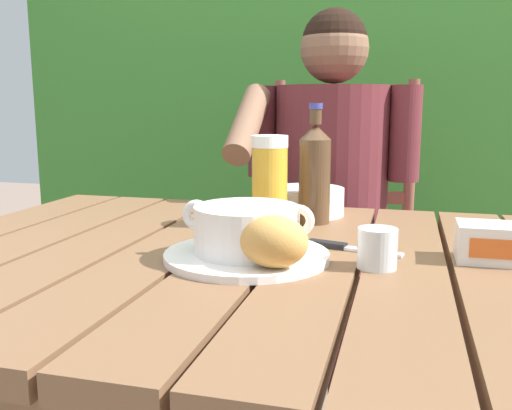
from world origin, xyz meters
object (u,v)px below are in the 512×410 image
(serving_plate, at_px, (247,256))
(soup_bowl, at_px, (247,228))
(butter_tub, at_px, (492,243))
(chair_near_diner, at_px, (336,252))
(person_eating, at_px, (328,194))
(water_glass_small, at_px, (377,248))
(bread_roll, at_px, (274,242))
(table_knife, at_px, (344,247))
(diner_bowl, at_px, (309,201))
(beer_bottle, at_px, (315,172))
(beer_glass, at_px, (270,181))

(serving_plate, height_order, soup_bowl, soup_bowl)
(soup_bowl, xyz_separation_m, butter_tub, (0.38, 0.09, -0.02))
(chair_near_diner, xyz_separation_m, person_eating, (-0.00, -0.20, 0.22))
(serving_plate, xyz_separation_m, water_glass_small, (0.20, 0.00, 0.02))
(serving_plate, distance_m, butter_tub, 0.39)
(bread_roll, height_order, table_knife, bread_roll)
(serving_plate, height_order, diner_bowl, diner_bowl)
(person_eating, xyz_separation_m, beer_bottle, (0.03, -0.43, 0.11))
(water_glass_small, height_order, table_knife, water_glass_small)
(chair_near_diner, distance_m, butter_tub, 0.95)
(chair_near_diner, height_order, beer_glass, chair_near_diner)
(serving_plate, xyz_separation_m, diner_bowl, (0.03, 0.39, 0.02))
(bread_roll, height_order, water_glass_small, bread_roll)
(chair_near_diner, xyz_separation_m, water_glass_small, (0.17, -0.93, 0.26))
(table_knife, bearing_deg, butter_tub, -3.23)
(chair_near_diner, bearing_deg, beer_bottle, -87.72)
(bread_roll, bearing_deg, soup_bowl, 130.60)
(chair_near_diner, bearing_deg, serving_plate, -92.07)
(soup_bowl, xyz_separation_m, bread_roll, (0.06, -0.07, -0.00))
(beer_glass, relative_size, water_glass_small, 2.97)
(serving_plate, bearing_deg, beer_glass, 95.20)
(beer_glass, xyz_separation_m, beer_bottle, (0.08, 0.06, 0.01))
(serving_plate, relative_size, soup_bowl, 1.22)
(beer_bottle, relative_size, diner_bowl, 1.56)
(beer_bottle, xyz_separation_m, diner_bowl, (-0.03, 0.08, -0.08))
(soup_bowl, relative_size, beer_glass, 1.19)
(chair_near_diner, relative_size, person_eating, 0.85)
(bread_roll, height_order, butter_tub, bread_roll)
(serving_plate, distance_m, beer_glass, 0.26)
(beer_glass, xyz_separation_m, table_knife, (0.17, -0.15, -0.09))
(chair_near_diner, height_order, butter_tub, chair_near_diner)
(serving_plate, relative_size, bread_roll, 2.56)
(bread_roll, bearing_deg, water_glass_small, 28.23)
(chair_near_diner, xyz_separation_m, table_knife, (0.11, -0.83, 0.24))
(chair_near_diner, bearing_deg, diner_bowl, -90.00)
(soup_bowl, distance_m, butter_tub, 0.39)
(serving_plate, relative_size, beer_bottle, 1.08)
(table_knife, bearing_deg, beer_bottle, 112.70)
(beer_glass, distance_m, water_glass_small, 0.34)
(chair_near_diner, height_order, person_eating, person_eating)
(chair_near_diner, distance_m, table_knife, 0.87)
(person_eating, height_order, bread_roll, person_eating)
(serving_plate, xyz_separation_m, beer_bottle, (0.06, 0.30, 0.10))
(person_eating, distance_m, soup_bowl, 0.74)
(serving_plate, height_order, beer_glass, beer_glass)
(beer_glass, relative_size, beer_bottle, 0.74)
(bread_roll, bearing_deg, diner_bowl, 93.44)
(chair_near_diner, distance_m, bread_roll, 1.04)
(chair_near_diner, height_order, water_glass_small, chair_near_diner)
(butter_tub, bearing_deg, serving_plate, -166.81)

